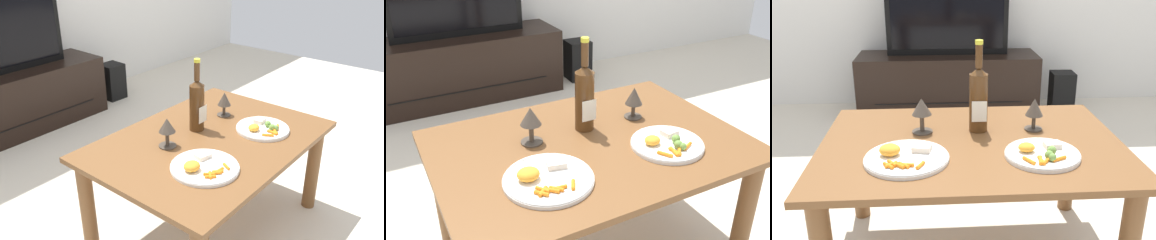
% 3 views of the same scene
% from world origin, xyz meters
% --- Properties ---
extents(dining_table, '(1.11, 0.78, 0.51)m').
position_xyz_m(dining_table, '(0.00, 0.00, 0.42)').
color(dining_table, brown).
rests_on(dining_table, ground_plane).
extents(tv_stand, '(1.39, 0.44, 0.46)m').
position_xyz_m(tv_stand, '(-0.03, 1.80, 0.23)').
color(tv_stand, black).
rests_on(tv_stand, ground_plane).
extents(floor_speaker, '(0.18, 0.18, 0.32)m').
position_xyz_m(floor_speaker, '(0.88, 1.76, 0.16)').
color(floor_speaker, black).
rests_on(floor_speaker, ground_plane).
extents(wine_bottle, '(0.07, 0.07, 0.36)m').
position_xyz_m(wine_bottle, '(0.04, 0.11, 0.65)').
color(wine_bottle, '#4C2D14').
rests_on(wine_bottle, dining_table).
extents(goblet_left, '(0.08, 0.08, 0.14)m').
position_xyz_m(goblet_left, '(-0.18, 0.10, 0.60)').
color(goblet_left, '#473D33').
rests_on(goblet_left, dining_table).
extents(goblet_right, '(0.07, 0.07, 0.13)m').
position_xyz_m(goblet_right, '(0.25, 0.10, 0.60)').
color(goblet_right, '#473D33').
rests_on(goblet_right, dining_table).
extents(dinner_plate_left, '(0.29, 0.29, 0.05)m').
position_xyz_m(dinner_plate_left, '(-0.23, -0.15, 0.52)').
color(dinner_plate_left, white).
rests_on(dinner_plate_left, dining_table).
extents(dinner_plate_right, '(0.26, 0.26, 0.04)m').
position_xyz_m(dinner_plate_right, '(0.23, -0.15, 0.52)').
color(dinner_plate_right, white).
rests_on(dinner_plate_right, dining_table).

